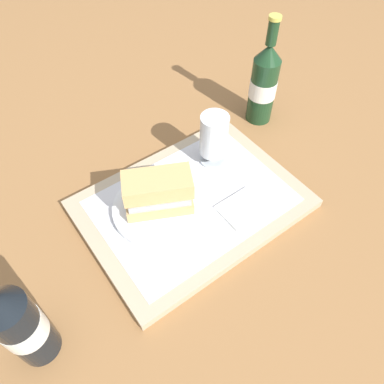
% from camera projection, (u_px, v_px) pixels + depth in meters
% --- Properties ---
extents(ground_plane, '(3.00, 3.00, 0.00)m').
position_uv_depth(ground_plane, '(192.00, 207.00, 0.79)').
color(ground_plane, olive).
extents(tray, '(0.44, 0.32, 0.02)m').
position_uv_depth(tray, '(192.00, 204.00, 0.78)').
color(tray, tan).
rests_on(tray, ground_plane).
extents(placemat, '(0.38, 0.27, 0.00)m').
position_uv_depth(placemat, '(192.00, 201.00, 0.77)').
color(placemat, silver).
rests_on(placemat, tray).
extents(plate, '(0.19, 0.19, 0.01)m').
position_uv_depth(plate, '(160.00, 208.00, 0.75)').
color(plate, white).
rests_on(plate, placemat).
extents(sandwich, '(0.14, 0.12, 0.08)m').
position_uv_depth(sandwich, '(160.00, 192.00, 0.71)').
color(sandwich, tan).
rests_on(sandwich, plate).
extents(beer_glass, '(0.06, 0.06, 0.12)m').
position_uv_depth(beer_glass, '(214.00, 139.00, 0.79)').
color(beer_glass, silver).
rests_on(beer_glass, placemat).
extents(napkin_folded, '(0.09, 0.07, 0.01)m').
position_uv_depth(napkin_folded, '(242.00, 208.00, 0.76)').
color(napkin_folded, white).
rests_on(napkin_folded, placemat).
extents(beer_bottle, '(0.07, 0.07, 0.27)m').
position_uv_depth(beer_bottle, '(264.00, 83.00, 0.89)').
color(beer_bottle, '#19381E').
rests_on(beer_bottle, ground_plane).
extents(second_bottle, '(0.07, 0.07, 0.27)m').
position_uv_depth(second_bottle, '(19.00, 324.00, 0.53)').
color(second_bottle, black).
rests_on(second_bottle, ground_plane).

